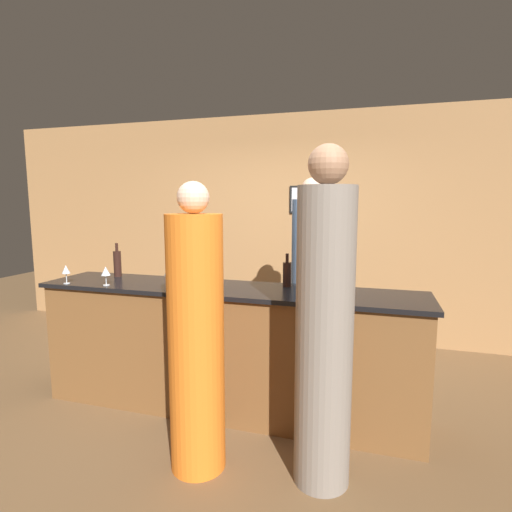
{
  "coord_description": "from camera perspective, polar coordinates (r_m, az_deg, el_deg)",
  "views": [
    {
      "loc": [
        1.13,
        -2.94,
        1.72
      ],
      "look_at": [
        0.23,
        0.1,
        1.29
      ],
      "focal_mm": 28.0,
      "sensor_mm": 36.0,
      "label": 1
    }
  ],
  "objects": [
    {
      "name": "wine_glass_2",
      "position": [
        3.49,
        -20.68,
        -2.09
      ],
      "size": [
        0.07,
        0.07,
        0.16
      ],
      "color": "silver",
      "rests_on": "bar_counter"
    },
    {
      "name": "ground_plane",
      "position": [
        3.59,
        -4.22,
        -20.91
      ],
      "size": [
        14.0,
        14.0,
        0.0
      ],
      "primitive_type": "plane",
      "color": "brown"
    },
    {
      "name": "back_wall",
      "position": [
        5.11,
        3.77,
        4.13
      ],
      "size": [
        8.0,
        0.08,
        2.8
      ],
      "color": "#A37547",
      "rests_on": "ground_plane"
    },
    {
      "name": "bartender",
      "position": [
        3.84,
        7.77,
        -4.63
      ],
      "size": [
        0.36,
        0.36,
        1.94
      ],
      "rotation": [
        0.0,
        0.0,
        3.14
      ],
      "color": "#4C6B93",
      "rests_on": "ground_plane"
    },
    {
      "name": "guest_1",
      "position": [
        2.6,
        -8.55,
        -11.76
      ],
      "size": [
        0.35,
        0.35,
        1.84
      ],
      "color": "orange",
      "rests_on": "ground_plane"
    },
    {
      "name": "bar_counter",
      "position": [
        3.37,
        -4.31,
        -13.11
      ],
      "size": [
        3.14,
        0.61,
        1.04
      ],
      "color": "brown",
      "rests_on": "ground_plane"
    },
    {
      "name": "wine_bottle_0",
      "position": [
        3.23,
        4.45,
        -2.54
      ],
      "size": [
        0.07,
        0.07,
        0.27
      ],
      "color": "black",
      "rests_on": "bar_counter"
    },
    {
      "name": "wine_glass_0",
      "position": [
        3.26,
        -12.4,
        -2.21
      ],
      "size": [
        0.07,
        0.07,
        0.17
      ],
      "color": "silver",
      "rests_on": "bar_counter"
    },
    {
      "name": "wine_bottle_1",
      "position": [
        3.88,
        -19.19,
        -0.96
      ],
      "size": [
        0.07,
        0.07,
        0.31
      ],
      "color": "black",
      "rests_on": "bar_counter"
    },
    {
      "name": "wine_glass_1",
      "position": [
        3.7,
        -25.51,
        -1.81
      ],
      "size": [
        0.07,
        0.07,
        0.16
      ],
      "color": "silver",
      "rests_on": "bar_counter"
    },
    {
      "name": "wine_bottle_2",
      "position": [
        3.13,
        -10.44,
        -3.0
      ],
      "size": [
        0.08,
        0.08,
        0.28
      ],
      "color": "black",
      "rests_on": "bar_counter"
    },
    {
      "name": "guest_0",
      "position": [
        2.44,
        9.73,
        -10.47
      ],
      "size": [
        0.34,
        0.34,
        2.04
      ],
      "color": "gray",
      "rests_on": "ground_plane"
    }
  ]
}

